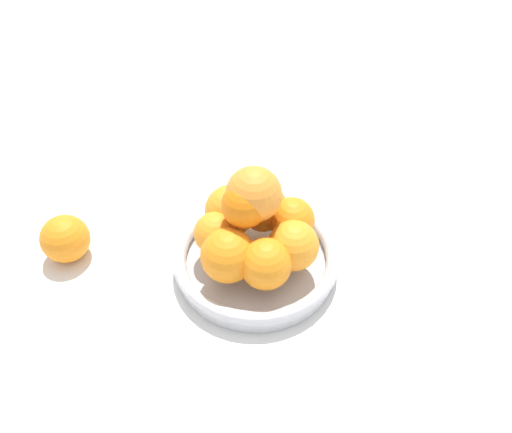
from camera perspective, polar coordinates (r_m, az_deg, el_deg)
ground_plane at (r=0.78m, az=0.00°, el=-5.79°), size 4.00×4.00×0.00m
fruit_bowl at (r=0.77m, az=0.00°, el=-4.83°), size 0.25×0.25×0.04m
orange_pile at (r=0.72m, az=-0.24°, el=-1.01°), size 0.19×0.19×0.14m
stray_orange at (r=0.83m, az=-20.96°, el=-2.38°), size 0.08×0.08×0.08m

